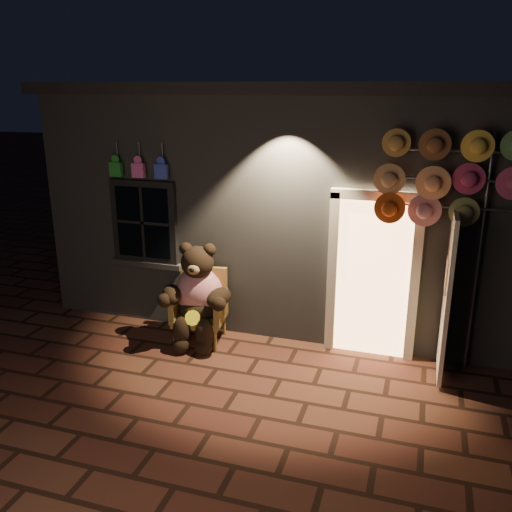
% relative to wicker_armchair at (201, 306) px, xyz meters
% --- Properties ---
extents(ground, '(60.00, 60.00, 0.00)m').
position_rel_wicker_armchair_xyz_m(ground, '(0.93, -1.15, -0.50)').
color(ground, brown).
rests_on(ground, ground).
extents(shop_building, '(7.30, 5.95, 3.51)m').
position_rel_wicker_armchair_xyz_m(shop_building, '(0.93, 2.84, 1.23)').
color(shop_building, slate).
rests_on(shop_building, ground).
extents(wicker_armchair, '(0.76, 0.71, 1.00)m').
position_rel_wicker_armchair_xyz_m(wicker_armchair, '(0.00, 0.00, 0.00)').
color(wicker_armchair, olive).
rests_on(wicker_armchair, ground).
extents(teddy_bear, '(1.03, 0.86, 1.43)m').
position_rel_wicker_armchair_xyz_m(teddy_bear, '(0.01, -0.13, 0.20)').
color(teddy_bear, '#B9132C').
rests_on(teddy_bear, ground).
extents(hat_rack, '(1.67, 0.22, 2.95)m').
position_rel_wicker_armchair_xyz_m(hat_rack, '(3.04, 0.13, 1.89)').
color(hat_rack, '#59595E').
rests_on(hat_rack, ground).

